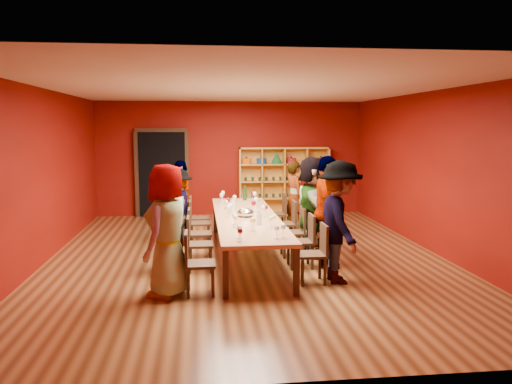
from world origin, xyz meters
TOP-DOWN VIEW (x-y plane):
  - room_shell at (0.00, 0.00)m, footprint 7.10×9.10m
  - tasting_table at (0.00, 0.00)m, footprint 1.10×4.50m
  - doorway at (-1.80, 4.43)m, footprint 1.40×0.17m
  - shelving_unit at (1.40, 4.32)m, footprint 2.40×0.40m
  - chair_person_left_0 at (-0.91, -1.94)m, footprint 0.42×0.42m
  - person_left_0 at (-1.27, -1.94)m, footprint 0.80×1.02m
  - chair_person_left_1 at (-0.91, -0.76)m, footprint 0.42×0.42m
  - person_left_1 at (-1.32, -0.76)m, footprint 0.55×0.69m
  - chair_person_left_2 at (-0.91, 0.07)m, footprint 0.42×0.42m
  - person_left_2 at (-1.35, 0.07)m, footprint 0.44×0.75m
  - chair_person_left_3 at (-0.91, 1.05)m, footprint 0.42×0.42m
  - person_left_3 at (-1.25, 1.05)m, footprint 0.49×1.02m
  - chair_person_left_4 at (-0.91, 1.63)m, footprint 0.42×0.42m
  - person_left_4 at (-1.21, 1.63)m, footprint 0.66×1.04m
  - chair_person_right_0 at (0.91, -1.60)m, footprint 0.42×0.42m
  - person_right_0 at (1.25, -1.60)m, footprint 0.50×1.19m
  - chair_person_right_1 at (0.91, -0.76)m, footprint 0.42×0.42m
  - person_right_1 at (1.27, -0.76)m, footprint 0.67×1.16m
  - chair_person_right_2 at (0.91, -0.04)m, footprint 0.42×0.42m
  - person_right_2 at (1.20, -0.04)m, footprint 0.59×1.71m
  - chair_person_right_3 at (0.91, 0.79)m, footprint 0.42×0.42m
  - person_right_3 at (1.33, 0.79)m, footprint 0.70×0.89m
  - chair_person_right_4 at (0.91, 1.93)m, footprint 0.42×0.42m
  - person_right_4 at (1.24, 1.93)m, footprint 0.57×0.68m
  - wine_glass_0 at (-0.33, -0.03)m, footprint 0.09×0.09m
  - wine_glass_1 at (0.34, 1.78)m, footprint 0.08×0.08m
  - wine_glass_2 at (-0.27, -1.97)m, footprint 0.08×0.08m
  - wine_glass_3 at (-0.27, -0.75)m, footprint 0.08×0.08m
  - wine_glass_4 at (-0.33, 1.93)m, footprint 0.09×0.09m
  - wine_glass_5 at (0.27, 0.89)m, footprint 0.08×0.08m
  - wine_glass_6 at (0.29, -0.10)m, footprint 0.08×0.08m
  - wine_glass_7 at (0.29, -1.05)m, footprint 0.07×0.07m
  - wine_glass_8 at (0.36, 0.06)m, footprint 0.07×0.07m
  - wine_glass_9 at (-0.27, -1.79)m, footprint 0.08×0.08m
  - wine_glass_10 at (-0.02, -1.30)m, footprint 0.09×0.09m
  - wine_glass_11 at (0.17, 0.42)m, footprint 0.09×0.09m
  - wine_glass_12 at (-0.28, 0.15)m, footprint 0.09×0.09m
  - wine_glass_13 at (0.36, -1.81)m, footprint 0.08×0.08m
  - wine_glass_14 at (0.27, 0.89)m, footprint 0.07×0.07m
  - wine_glass_15 at (-0.32, 0.81)m, footprint 0.07×0.07m
  - wine_glass_16 at (-0.27, -0.95)m, footprint 0.08×0.08m
  - wine_glass_17 at (-0.27, 0.89)m, footprint 0.09×0.09m
  - wine_glass_18 at (-0.09, -0.40)m, footprint 0.08×0.08m
  - wine_glass_19 at (0.36, -0.89)m, footprint 0.07×0.07m
  - wine_glass_20 at (-0.38, 1.61)m, footprint 0.08×0.08m
  - wine_glass_21 at (0.26, -1.86)m, footprint 0.08×0.08m
  - wine_glass_22 at (-0.13, 1.28)m, footprint 0.08×0.08m
  - wine_glass_23 at (0.31, 1.82)m, footprint 0.08×0.08m
  - spittoon_bowl at (-0.02, -0.07)m, footprint 0.30×0.30m
  - carafe_a at (-0.22, 0.39)m, footprint 0.11×0.11m
  - carafe_b at (0.13, -0.80)m, footprint 0.11×0.11m
  - wine_bottle at (0.15, 1.94)m, footprint 0.09×0.09m

SIDE VIEW (x-z plane):
  - chair_person_left_0 at x=-0.91m, z-range 0.05..0.94m
  - chair_person_left_1 at x=-0.91m, z-range 0.05..0.94m
  - chair_person_left_2 at x=-0.91m, z-range 0.05..0.94m
  - chair_person_left_3 at x=-0.91m, z-range 0.05..0.94m
  - chair_person_left_4 at x=-0.91m, z-range 0.05..0.94m
  - chair_person_right_0 at x=0.91m, z-range 0.05..0.94m
  - chair_person_right_1 at x=0.91m, z-range 0.05..0.94m
  - chair_person_right_2 at x=0.91m, z-range 0.05..0.94m
  - chair_person_right_3 at x=0.91m, z-range 0.05..0.94m
  - chair_person_right_4 at x=0.91m, z-range 0.05..0.94m
  - tasting_table at x=0.00m, z-range 0.32..1.07m
  - person_left_2 at x=-1.35m, z-range 0.00..1.50m
  - person_left_3 at x=-1.25m, z-range 0.00..1.53m
  - person_right_4 at x=1.24m, z-range 0.00..1.60m
  - person_right_3 at x=1.33m, z-range 0.00..1.60m
  - spittoon_bowl at x=-0.02m, z-range 0.74..0.90m
  - person_left_4 at x=-1.21m, z-range 0.00..1.65m
  - carafe_b at x=0.13m, z-range 0.74..0.97m
  - person_left_1 at x=-1.32m, z-range 0.00..1.71m
  - carafe_a at x=-0.22m, z-range 0.74..0.98m
  - wine_bottle at x=0.15m, z-range 0.71..1.04m
  - wine_glass_15 at x=-0.32m, z-range 0.79..0.97m
  - wine_glass_19 at x=0.36m, z-range 0.79..0.97m
  - wine_glass_7 at x=0.29m, z-range 0.79..0.97m
  - wine_glass_14 at x=0.27m, z-range 0.79..0.98m
  - wine_glass_8 at x=0.36m, z-range 0.79..0.98m
  - wine_glass_2 at x=-0.27m, z-range 0.79..0.98m
  - wine_glass_9 at x=-0.27m, z-range 0.79..0.99m
  - wine_glass_21 at x=0.26m, z-range 0.79..0.99m
  - wine_glass_3 at x=-0.27m, z-range 0.80..1.00m
  - wine_glass_16 at x=-0.27m, z-range 0.80..1.00m
  - wine_glass_6 at x=0.29m, z-range 0.80..1.00m
  - wine_glass_1 at x=0.34m, z-range 0.80..1.00m
  - wine_glass_20 at x=-0.38m, z-range 0.80..1.00m
  - wine_glass_23 at x=0.31m, z-range 0.80..1.00m
  - wine_glass_22 at x=-0.13m, z-range 0.80..1.01m
  - wine_glass_5 at x=0.27m, z-range 0.80..1.01m
  - wine_glass_18 at x=-0.09m, z-range 0.80..1.01m
  - wine_glass_13 at x=0.36m, z-range 0.80..1.01m
  - wine_glass_17 at x=-0.27m, z-range 0.80..1.01m
  - wine_glass_0 at x=-0.33m, z-range 0.80..1.01m
  - wine_glass_12 at x=-0.28m, z-range 0.80..1.01m
  - wine_glass_4 at x=-0.33m, z-range 0.80..1.02m
  - wine_glass_10 at x=-0.02m, z-range 0.80..1.02m
  - person_right_2 at x=1.20m, z-range 0.00..1.82m
  - wine_glass_11 at x=0.17m, z-range 0.80..1.02m
  - person_left_0 at x=-1.27m, z-range 0.00..1.84m
  - person_right_0 at x=1.25m, z-range 0.00..1.84m
  - person_right_1 at x=1.27m, z-range 0.00..1.86m
  - shelving_unit at x=1.40m, z-range 0.08..1.88m
  - doorway at x=-1.80m, z-range -0.03..2.27m
  - room_shell at x=0.00m, z-range -0.02..3.02m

